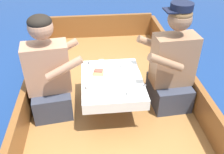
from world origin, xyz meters
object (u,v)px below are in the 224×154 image
sandwich (99,72)px  coffee_cup_port (101,63)px  coffee_cup_starboard (131,92)px  coffee_cup_center (130,71)px  person_port (49,75)px  person_starboard (172,67)px

sandwich → coffee_cup_port: bearing=77.2°
coffee_cup_port → coffee_cup_starboard: (0.22, -0.52, 0.00)m
coffee_cup_starboard → coffee_cup_center: size_ratio=0.99×
sandwich → coffee_cup_center: (0.31, -0.01, 0.00)m
coffee_cup_starboard → coffee_cup_center: bearing=81.7°
person_port → person_starboard: bearing=-7.6°
sandwich → person_port: bearing=-176.5°
person_starboard → coffee_cup_center: person_starboard is taller
coffee_cup_center → person_starboard: bearing=-4.1°
coffee_cup_starboard → coffee_cup_center: (0.05, 0.34, 0.00)m
coffee_cup_port → coffee_cup_starboard: size_ratio=1.14×
person_port → coffee_cup_starboard: bearing=-30.7°
person_starboard → coffee_cup_port: (-0.67, 0.21, -0.04)m
coffee_cup_starboard → coffee_cup_center: coffee_cup_center is taller
coffee_cup_port → person_port: bearing=-158.0°
person_port → coffee_cup_center: (0.77, 0.02, -0.01)m
person_starboard → sandwich: 0.71m
person_starboard → sandwich: (-0.71, 0.04, -0.04)m
coffee_cup_port → coffee_cup_center: coffee_cup_center is taller
coffee_cup_port → coffee_cup_starboard: bearing=-67.1°
person_port → sandwich: person_port is taller
person_port → coffee_cup_port: size_ratio=9.92×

